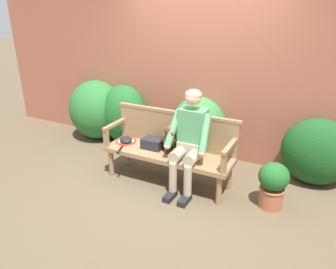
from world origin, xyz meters
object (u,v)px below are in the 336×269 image
at_px(dog_on_bench, 170,137).
at_px(sports_bag, 153,143).
at_px(garden_bench, 168,156).
at_px(baseball_glove, 126,140).
at_px(person_seated, 190,138).
at_px(potted_plant, 273,183).
at_px(tennis_racket, 126,142).

height_order(dog_on_bench, sports_bag, dog_on_bench).
bearing_deg(garden_bench, sports_bag, 175.12).
bearing_deg(baseball_glove, sports_bag, 40.77).
xyz_separation_m(person_seated, potted_plant, (1.05, 0.06, -0.40)).
height_order(tennis_racket, potted_plant, potted_plant).
bearing_deg(dog_on_bench, baseball_glove, -178.54).
relative_size(baseball_glove, sports_bag, 0.79).
relative_size(garden_bench, baseball_glove, 7.90).
xyz_separation_m(person_seated, tennis_racket, (-1.00, 0.03, -0.26)).
bearing_deg(dog_on_bench, garden_bench, -119.31).
relative_size(tennis_racket, sports_bag, 2.08).
relative_size(person_seated, potted_plant, 2.30).
xyz_separation_m(garden_bench, tennis_racket, (-0.68, 0.01, 0.07)).
xyz_separation_m(person_seated, baseball_glove, (-0.98, 0.02, -0.23)).
bearing_deg(dog_on_bench, potted_plant, 0.65).
distance_m(garden_bench, dog_on_bench, 0.27).
bearing_deg(baseball_glove, person_seated, 37.52).
distance_m(dog_on_bench, sports_bag, 0.29).
relative_size(garden_bench, dog_on_bench, 4.18).
bearing_deg(baseball_glove, tennis_racket, -174.21).
height_order(garden_bench, tennis_racket, tennis_racket).
relative_size(sports_bag, potted_plant, 0.49).
xyz_separation_m(person_seated, dog_on_bench, (-0.30, 0.04, -0.06)).
height_order(person_seated, dog_on_bench, person_seated).
bearing_deg(person_seated, baseball_glove, 178.69).
height_order(baseball_glove, potted_plant, potted_plant).
relative_size(garden_bench, tennis_racket, 2.99).
xyz_separation_m(garden_bench, baseball_glove, (-0.67, 0.01, 0.10)).
bearing_deg(potted_plant, dog_on_bench, -179.35).
distance_m(garden_bench, sports_bag, 0.27).
height_order(tennis_racket, baseball_glove, baseball_glove).
distance_m(baseball_glove, sports_bag, 0.43).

